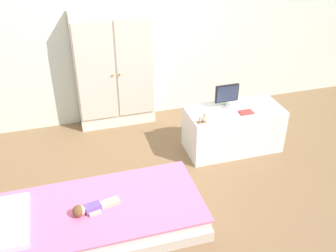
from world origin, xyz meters
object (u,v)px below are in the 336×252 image
bed (97,218)px  tv_stand (233,129)px  doll (87,209)px  tv_monitor (227,94)px  wardrobe (114,70)px  book_red (246,112)px  rocking_horse_toy (203,118)px

bed → tv_stand: 1.76m
doll → tv_monitor: (1.57, 0.91, 0.36)m
wardrobe → bed: bearing=-105.7°
tv_stand → book_red: size_ratio=7.09×
doll → wardrobe: size_ratio=0.28×
bed → tv_monitor: (1.50, 0.87, 0.52)m
tv_stand → rocking_horse_toy: bearing=-158.8°
doll → tv_stand: 1.84m
book_red → tv_stand: bearing=125.3°
book_red → bed: bearing=-157.5°
tv_stand → tv_monitor: 0.40m
doll → wardrobe: 1.85m
tv_stand → wardrobe: bearing=141.0°
tv_monitor → rocking_horse_toy: (-0.36, -0.24, -0.09)m
bed → doll: size_ratio=4.50×
bed → book_red: size_ratio=12.37×
bed → doll: (-0.07, -0.04, 0.15)m
doll → book_red: bearing=22.7°
bed → book_red: 1.82m
rocking_horse_toy → book_red: size_ratio=0.76×
tv_stand → tv_monitor: tv_monitor is taller
bed → wardrobe: (0.47, 1.68, 0.58)m
tv_stand → tv_monitor: size_ratio=3.97×
rocking_horse_toy → tv_stand: bearing=21.2°
doll → rocking_horse_toy: 1.41m
tv_monitor → doll: bearing=-150.1°
wardrobe → tv_monitor: bearing=-38.1°
doll → wardrobe: bearing=72.5°
wardrobe → tv_stand: 1.49m
book_red → rocking_horse_toy: bearing=-173.4°
doll → rocking_horse_toy: rocking_horse_toy is taller
bed → rocking_horse_toy: bearing=28.5°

